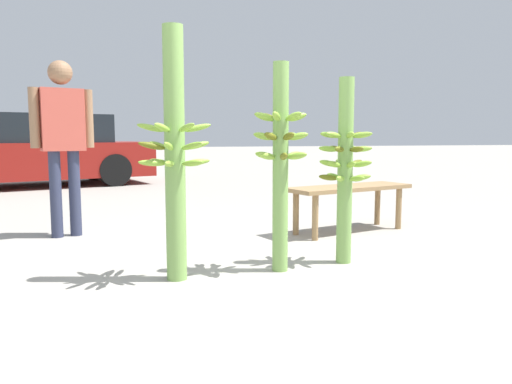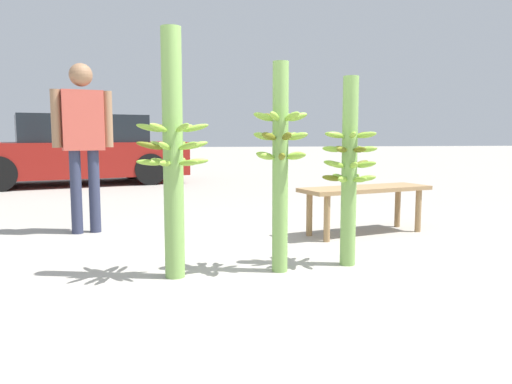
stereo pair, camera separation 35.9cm
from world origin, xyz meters
The scene contains 7 objects.
ground_plane centered at (0.00, 0.00, 0.00)m, with size 80.00×80.00×0.00m, color #9E998E.
banana_stalk_left centered at (-0.65, 0.39, 0.86)m, with size 0.50×0.48×1.70m.
banana_stalk_center centered at (0.10, 0.42, 0.80)m, with size 0.40×0.40×1.50m.
banana_stalk_right centered at (0.65, 0.51, 0.74)m, with size 0.41×0.41×1.42m.
vendor_person centered at (-1.53, 2.15, 1.02)m, with size 0.58×0.28×1.69m.
market_bench centered at (1.23, 1.64, 0.40)m, with size 1.42×0.79×0.47m.
parked_car centered at (-2.61, 7.49, 0.67)m, with size 4.67×3.01×1.38m.
Camera 1 is at (-1.00, -2.97, 0.98)m, focal length 35.00 mm.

